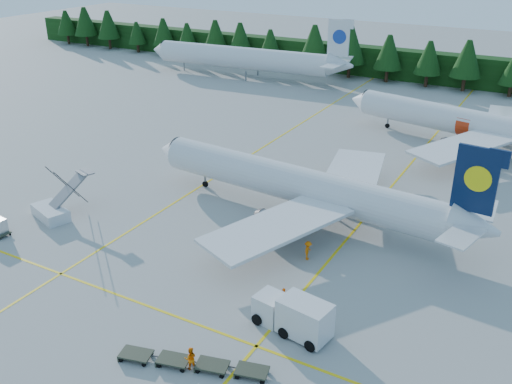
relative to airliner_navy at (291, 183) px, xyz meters
The scene contains 14 objects.
ground 15.61m from the airliner_navy, 83.82° to the right, with size 320.00×320.00×0.00m, color #9B9C96.
taxi_stripe_a 13.71m from the airliner_navy, 158.58° to the left, with size 0.25×120.00×0.01m, color yellow.
taxi_stripe_b 9.67m from the airliner_navy, 32.41° to the left, with size 0.25×120.00×0.01m, color yellow.
taxi_stripe_cross 21.48m from the airliner_navy, 85.57° to the right, with size 80.00×0.25×0.01m, color yellow.
treeline_hedge 66.87m from the airliner_navy, 88.59° to the left, with size 220.00×4.00×6.00m, color black.
airliner_navy is the anchor object (origin of this frame).
airliner_red 33.39m from the airliner_navy, 69.38° to the left, with size 38.01×30.95×11.19m.
airliner_far_left 64.55m from the airliner_navy, 126.10° to the left, with size 44.64×7.17×12.97m.
airstairs 25.43m from the airliner_navy, 148.00° to the right, with size 5.17×7.03×4.18m.
service_truck 20.40m from the airliner_navy, 63.46° to the right, with size 6.49×3.22×3.00m.
dolly_train 25.84m from the airliner_navy, 79.17° to the right, with size 10.57×4.48×0.13m.
crew_a 17.47m from the airliner_navy, 65.59° to the right, with size 0.61×0.40×1.67m, color #F14B05.
crew_b 25.98m from the airliner_navy, 79.30° to the right, with size 0.86×0.67×1.77m, color orange.
crew_c 10.28m from the airliner_navy, 54.32° to the right, with size 0.77×0.52×1.87m, color orange.
Camera 1 is at (22.30, -35.16, 27.74)m, focal length 40.00 mm.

